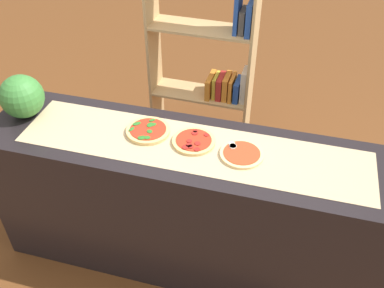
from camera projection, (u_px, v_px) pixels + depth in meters
ground_plane at (192, 255)px, 2.87m from camera, size 12.00×12.00×0.00m
counter at (192, 207)px, 2.57m from camera, size 2.35×0.57×0.95m
parchment_paper at (192, 147)px, 2.27m from camera, size 1.88×0.40×0.00m
pizza_spinach_0 at (148, 130)px, 2.35m from camera, size 0.24×0.24×0.03m
pizza_pepperoni_1 at (194, 141)px, 2.29m from camera, size 0.23×0.23×0.02m
pizza_mozzarella_2 at (241, 154)px, 2.21m from camera, size 0.23×0.23×0.02m
watermelon at (22, 96)px, 2.42m from camera, size 0.25×0.25×0.25m
bookshelf at (213, 72)px, 3.23m from camera, size 0.79×0.28×1.66m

